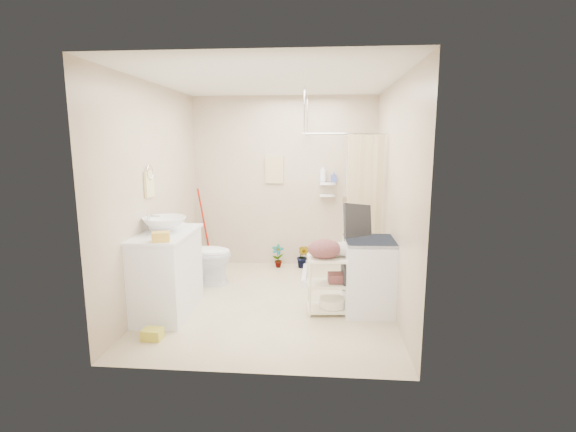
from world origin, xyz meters
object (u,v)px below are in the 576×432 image
at_px(vanity, 166,272).
at_px(laundry_rack, 333,279).
at_px(toilet, 201,255).
at_px(washing_machine, 370,276).

height_order(vanity, laundry_rack, vanity).
bearing_deg(toilet, laundry_rack, -119.64).
bearing_deg(vanity, laundry_rack, 3.19).
distance_m(washing_machine, laundry_rack, 0.43).
relative_size(vanity, washing_machine, 1.25).
bearing_deg(washing_machine, vanity, -177.84).
distance_m(toilet, laundry_rack, 1.94).
bearing_deg(toilet, vanity, 168.68).
relative_size(vanity, laundry_rack, 1.36).
bearing_deg(laundry_rack, vanity, 179.00).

